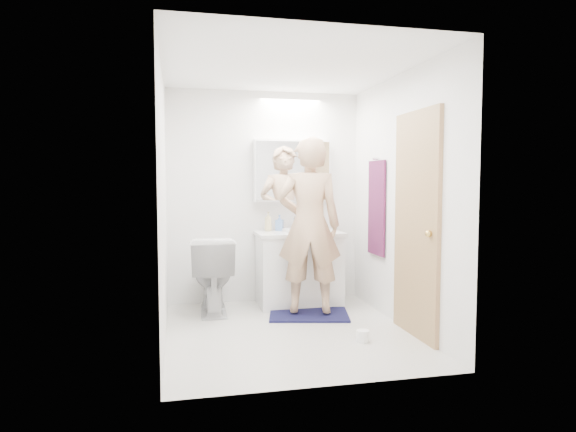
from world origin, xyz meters
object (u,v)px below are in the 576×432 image
object	(u,v)px
medicine_cabinet	(292,171)
soap_bottle_a	(268,221)
toilet_paper_roll	(363,336)
vanity_cabinet	(299,270)
toothbrush_cup	(312,226)
toilet	(212,274)
soap_bottle_b	(279,223)
person	(309,225)

from	to	relation	value
medicine_cabinet	soap_bottle_a	world-z (taller)	medicine_cabinet
toilet_paper_roll	vanity_cabinet	bearing A→B (deg)	99.46
medicine_cabinet	toothbrush_cup	xyz separation A→B (m)	(0.23, -0.05, -0.63)
soap_bottle_a	medicine_cabinet	bearing A→B (deg)	11.80
toilet	toilet_paper_roll	xyz separation A→B (m)	(1.20, -1.27, -0.36)
vanity_cabinet	soap_bottle_a	world-z (taller)	soap_bottle_a
vanity_cabinet	soap_bottle_b	bearing A→B (deg)	135.55
medicine_cabinet	soap_bottle_b	xyz separation A→B (m)	(-0.15, -0.03, -0.59)
vanity_cabinet	medicine_cabinet	world-z (taller)	medicine_cabinet
vanity_cabinet	toilet	xyz separation A→B (m)	(-0.97, -0.12, 0.02)
toilet	toothbrush_cup	size ratio (longest dim) A/B	8.28
medicine_cabinet	person	world-z (taller)	medicine_cabinet
vanity_cabinet	toilet_paper_roll	size ratio (longest dim) A/B	8.18
medicine_cabinet	toilet	bearing A→B (deg)	-160.82
toothbrush_cup	soap_bottle_b	bearing A→B (deg)	176.96
medicine_cabinet	toilet_paper_roll	world-z (taller)	medicine_cabinet
vanity_cabinet	medicine_cabinet	distance (m)	1.13
soap_bottle_a	person	bearing A→B (deg)	-63.77
medicine_cabinet	soap_bottle_b	distance (m)	0.61
person	toilet_paper_roll	xyz separation A→B (m)	(0.24, -0.91, -0.89)
toothbrush_cup	toilet_paper_roll	bearing A→B (deg)	-88.64
soap_bottle_b	toothbrush_cup	distance (m)	0.38
medicine_cabinet	person	xyz separation A→B (m)	(0.02, -0.69, -0.56)
toilet	soap_bottle_a	world-z (taller)	soap_bottle_a
toothbrush_cup	vanity_cabinet	bearing A→B (deg)	-140.44
person	toilet_paper_roll	bearing A→B (deg)	117.45
toothbrush_cup	toilet_paper_roll	size ratio (longest dim) A/B	0.89
toothbrush_cup	toilet_paper_roll	xyz separation A→B (m)	(0.04, -1.54, -0.82)
toothbrush_cup	person	bearing A→B (deg)	-107.75
soap_bottle_b	toilet_paper_roll	bearing A→B (deg)	-75.17
soap_bottle_b	vanity_cabinet	bearing A→B (deg)	-44.45
vanity_cabinet	toilet_paper_roll	distance (m)	1.44
person	toothbrush_cup	size ratio (longest dim) A/B	18.07
soap_bottle_a	soap_bottle_b	world-z (taller)	soap_bottle_a
toilet	person	world-z (taller)	person
soap_bottle_b	soap_bottle_a	bearing A→B (deg)	-167.57
vanity_cabinet	toilet_paper_roll	xyz separation A→B (m)	(0.23, -1.38, -0.34)
toilet_paper_roll	medicine_cabinet	bearing A→B (deg)	99.37
medicine_cabinet	toothbrush_cup	world-z (taller)	medicine_cabinet
person	toilet_paper_roll	world-z (taller)	person
medicine_cabinet	toothbrush_cup	distance (m)	0.68
soap_bottle_a	toothbrush_cup	xyz separation A→B (m)	(0.51, 0.01, -0.06)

